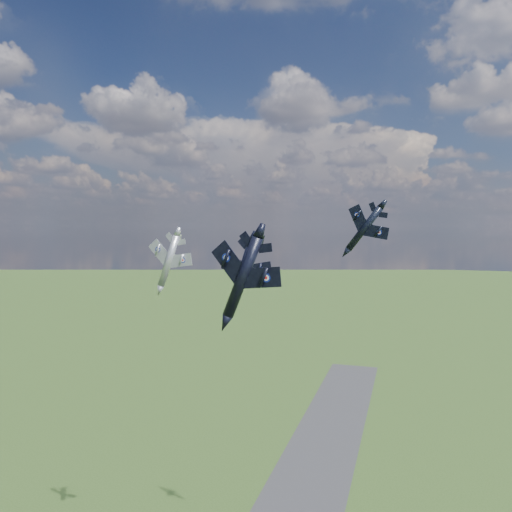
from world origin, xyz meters
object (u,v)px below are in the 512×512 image
(jet_lead_navy, at_px, (243,272))
(jet_right_navy, at_px, (243,277))
(jet_left_silver, at_px, (169,261))
(jet_high_navy, at_px, (364,228))

(jet_lead_navy, bearing_deg, jet_right_navy, -71.01)
(jet_left_silver, bearing_deg, jet_high_navy, 12.63)
(jet_left_silver, bearing_deg, jet_right_navy, -52.99)
(jet_lead_navy, height_order, jet_high_navy, jet_high_navy)
(jet_high_navy, bearing_deg, jet_right_navy, -86.40)
(jet_right_navy, relative_size, jet_high_navy, 0.89)
(jet_lead_navy, relative_size, jet_left_silver, 0.84)
(jet_right_navy, height_order, jet_left_silver, jet_right_navy)
(jet_lead_navy, bearing_deg, jet_left_silver, 135.02)
(jet_high_navy, distance_m, jet_left_silver, 39.81)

